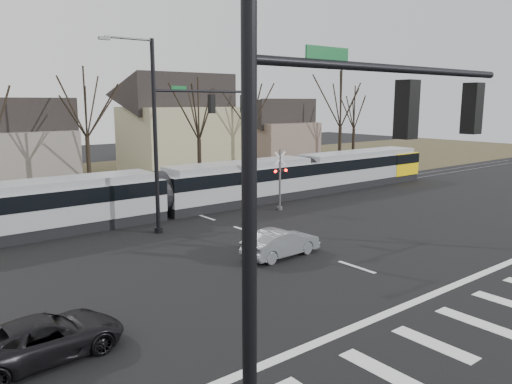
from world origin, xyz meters
TOP-DOWN VIEW (x-y plane):
  - ground at (0.00, 0.00)m, footprint 140.00×140.00m
  - grass_verge at (0.00, 32.00)m, footprint 140.00×28.00m
  - crosswalk at (0.00, -4.00)m, footprint 27.00×2.60m
  - stop_line at (0.00, -1.80)m, footprint 28.00×0.35m
  - lane_dashes at (0.00, 16.00)m, footprint 0.18×30.00m
  - rail_pair at (0.00, 15.80)m, footprint 90.00×1.52m
  - tram at (4.02, 16.00)m, footprint 38.49×2.86m
  - sedan at (-1.54, 5.20)m, footprint 1.78×4.05m
  - suv at (-12.80, 2.26)m, footprint 2.66×4.64m
  - signal_pole_near_left at (-10.41, -6.00)m, footprint 9.28×0.44m
  - signal_pole_far at (-2.41, 12.50)m, footprint 9.28×0.44m
  - rail_crossing_signal at (5.00, 12.79)m, footprint 1.08×0.36m
  - tree_row at (2.00, 26.00)m, footprint 59.20×7.20m
  - house_b at (-5.00, 36.00)m, footprint 8.64×7.56m
  - house_c at (9.00, 33.00)m, footprint 10.80×8.64m
  - house_d at (24.00, 35.00)m, footprint 8.64×7.56m

SIDE VIEW (x-z plane):
  - ground at x=0.00m, z-range 0.00..0.00m
  - grass_verge at x=0.00m, z-range 0.00..0.01m
  - crosswalk at x=0.00m, z-range 0.00..0.01m
  - stop_line at x=0.00m, z-range 0.00..0.01m
  - lane_dashes at x=0.00m, z-range 0.00..0.01m
  - rail_pair at x=0.00m, z-range 0.00..0.06m
  - suv at x=-12.80m, z-range 0.00..1.21m
  - sedan at x=-1.54m, z-range 0.00..1.29m
  - tram at x=4.02m, z-range 0.13..3.05m
  - rail_crossing_signal at x=5.00m, z-range -0.11..3.89m
  - house_b at x=-5.00m, z-range 0.14..7.79m
  - house_d at x=24.00m, z-range 0.14..7.79m
  - tree_row at x=2.00m, z-range 0.00..10.00m
  - house_c at x=9.00m, z-range 0.18..10.28m
  - signal_pole_near_left at x=-10.41m, z-range 0.60..10.80m
  - signal_pole_far at x=-2.41m, z-range 0.60..10.80m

